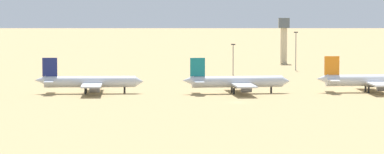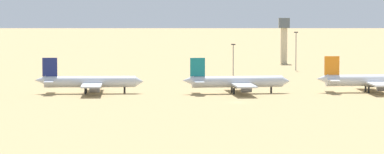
{
  "view_description": "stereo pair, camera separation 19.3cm",
  "coord_description": "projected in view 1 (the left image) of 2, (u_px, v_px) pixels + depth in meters",
  "views": [
    {
      "loc": [
        -7.19,
        -344.8,
        36.21
      ],
      "look_at": [
        -15.03,
        26.47,
        6.0
      ],
      "focal_mm": 101.55,
      "sensor_mm": 36.0,
      "label": 1
    },
    {
      "loc": [
        -6.99,
        -344.8,
        36.21
      ],
      "look_at": [
        -15.03,
        26.47,
        6.0
      ],
      "focal_mm": 101.55,
      "sensor_mm": 36.0,
      "label": 2
    }
  ],
  "objects": [
    {
      "name": "parked_jet_teal_2",
      "position": [
        236.0,
        82.0,
        375.45
      ],
      "size": [
        37.93,
        32.22,
        12.54
      ],
      "rotation": [
        0.0,
        0.0,
        0.14
      ],
      "color": "silver",
      "rests_on": "ground"
    },
    {
      "name": "ground",
      "position": [
        237.0,
        102.0,
        346.37
      ],
      "size": [
        4000.0,
        4000.0,
        0.0
      ],
      "primitive_type": "plane",
      "color": "tan"
    },
    {
      "name": "parked_jet_orange_3",
      "position": [
        370.0,
        80.0,
        380.16
      ],
      "size": [
        38.73,
        32.7,
        12.79
      ],
      "rotation": [
        0.0,
        0.0,
        0.09
      ],
      "color": "silver",
      "rests_on": "ground"
    },
    {
      "name": "light_pole_east",
      "position": [
        233.0,
        57.0,
        455.04
      ],
      "size": [
        1.8,
        0.5,
        13.23
      ],
      "color": "#59595E",
      "rests_on": "ground"
    },
    {
      "name": "parked_jet_navy_1",
      "position": [
        89.0,
        82.0,
        375.47
      ],
      "size": [
        37.85,
        31.87,
        12.5
      ],
      "rotation": [
        0.0,
        0.0,
        0.07
      ],
      "color": "silver",
      "rests_on": "ground"
    },
    {
      "name": "light_pole_mid",
      "position": [
        296.0,
        48.0,
        481.72
      ],
      "size": [
        1.8,
        0.5,
        17.25
      ],
      "color": "#59595E",
      "rests_on": "ground"
    },
    {
      "name": "control_tower",
      "position": [
        284.0,
        36.0,
        526.71
      ],
      "size": [
        5.2,
        5.2,
        22.25
      ],
      "color": "#C6B793",
      "rests_on": "ground"
    }
  ]
}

